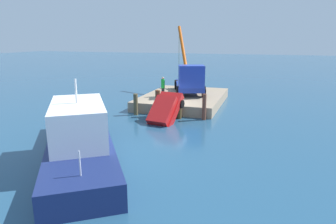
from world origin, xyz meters
TOP-DOWN VIEW (x-y plane):
  - ground at (0.00, 0.00)m, footprint 200.00×200.00m
  - dock at (-4.08, 0.00)m, footprint 10.05×7.25m
  - crane_truck at (-4.53, 0.42)m, footprint 10.55×5.45m
  - dock_worker at (-2.50, -1.61)m, footprint 0.34×0.34m
  - salvaged_car at (2.98, 0.28)m, footprint 3.89×2.50m
  - moored_yacht at (9.49, -2.58)m, footprint 13.29×10.55m
  - piling_near at (1.47, -2.62)m, footprint 0.36×0.36m
  - piling_mid at (1.28, -0.75)m, footprint 0.40×0.40m
  - piling_far at (1.49, 1.10)m, footprint 0.42×0.42m
  - piling_end at (1.27, 3.07)m, footprint 0.31×0.31m

SIDE VIEW (x-z plane):
  - ground at x=0.00m, z-range 0.00..0.00m
  - moored_yacht at x=9.49m, z-range -2.48..3.31m
  - dock at x=-4.08m, z-range 0.00..0.88m
  - salvaged_car at x=2.98m, z-range -1.05..2.25m
  - piling_near at x=1.47m, z-range 0.00..1.77m
  - piling_far at x=1.49m, z-range 0.00..1.90m
  - piling_end at x=1.27m, z-range 0.00..2.05m
  - piling_mid at x=1.28m, z-range 0.00..2.16m
  - dock_worker at x=-2.50m, z-range 0.90..2.75m
  - crane_truck at x=-4.53m, z-range -1.03..5.74m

